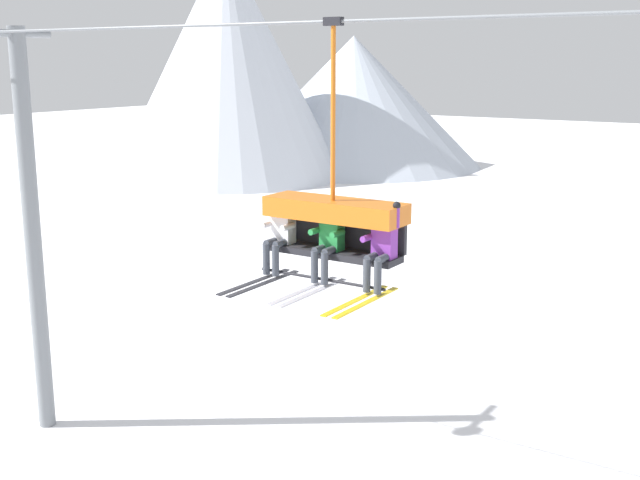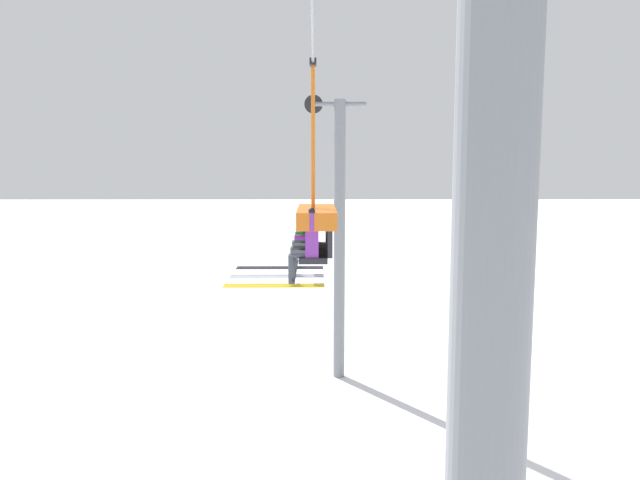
% 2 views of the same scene
% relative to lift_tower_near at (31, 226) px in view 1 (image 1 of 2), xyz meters
% --- Properties ---
extents(mountain_peak_west, '(16.24, 16.24, 15.83)m').
position_rel_lift_tower_near_xyz_m(mountain_peak_west, '(-21.84, 33.19, 3.32)').
color(mountain_peak_west, silver).
rests_on(mountain_peak_west, ground_plane).
extents(mountain_peak_central, '(19.79, 19.79, 9.87)m').
position_rel_lift_tower_near_xyz_m(mountain_peak_central, '(-17.73, 43.33, 0.34)').
color(mountain_peak_central, silver).
rests_on(mountain_peak_central, ground_plane).
extents(lift_tower_near, '(0.36, 1.88, 8.85)m').
position_rel_lift_tower_near_xyz_m(lift_tower_near, '(0.00, 0.00, 0.00)').
color(lift_tower_near, slate).
rests_on(lift_tower_near, ground_plane).
extents(lift_cable, '(18.60, 0.05, 0.05)m').
position_rel_lift_tower_near_xyz_m(lift_cable, '(8.30, -0.78, 3.98)').
color(lift_cable, slate).
extents(chairlift_chair, '(2.19, 0.74, 3.77)m').
position_rel_lift_tower_near_xyz_m(chairlift_chair, '(8.09, -0.71, 1.16)').
color(chairlift_chair, '#232328').
extents(skier_white, '(0.46, 1.70, 1.23)m').
position_rel_lift_tower_near_xyz_m(skier_white, '(7.20, -0.93, 0.84)').
color(skier_white, silver).
extents(skier_green, '(0.46, 1.70, 1.23)m').
position_rel_lift_tower_near_xyz_m(skier_green, '(8.09, -0.93, 0.84)').
color(skier_green, '#23843D').
extents(skier_purple, '(0.48, 1.70, 1.34)m').
position_rel_lift_tower_near_xyz_m(skier_purple, '(8.98, -0.92, 0.86)').
color(skier_purple, purple).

